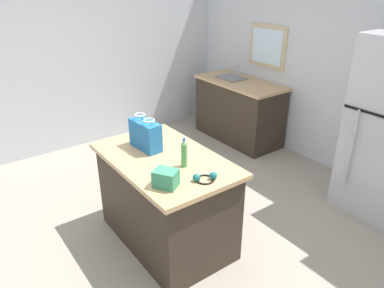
# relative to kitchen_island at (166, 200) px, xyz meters

# --- Properties ---
(ground) EXTENTS (6.46, 6.46, 0.00)m
(ground) POSITION_rel_kitchen_island_xyz_m (0.05, -0.04, -0.45)
(ground) COLOR #9E9384
(back_wall) EXTENTS (5.38, 0.13, 2.59)m
(back_wall) POSITION_rel_kitchen_island_xyz_m (0.03, 2.58, 0.85)
(back_wall) COLOR silver
(back_wall) RESTS_ON ground
(left_wall) EXTENTS (0.10, 5.25, 2.59)m
(left_wall) POSITION_rel_kitchen_island_xyz_m (-2.64, -0.04, 0.85)
(left_wall) COLOR silver
(left_wall) RESTS_ON ground
(kitchen_island) EXTENTS (1.35, 0.85, 0.89)m
(kitchen_island) POSITION_rel_kitchen_island_xyz_m (0.00, 0.00, 0.00)
(kitchen_island) COLOR #33281E
(kitchen_island) RESTS_ON ground
(sink_counter) EXTENTS (1.39, 0.66, 1.10)m
(sink_counter) POSITION_rel_kitchen_island_xyz_m (-1.38, 2.19, 0.02)
(sink_counter) COLOR #33281E
(sink_counter) RESTS_ON ground
(shopping_bag) EXTENTS (0.35, 0.17, 0.31)m
(shopping_bag) POSITION_rel_kitchen_island_xyz_m (-0.27, -0.03, 0.58)
(shopping_bag) COLOR #236BAD
(shopping_bag) RESTS_ON kitchen_island
(small_box) EXTENTS (0.22, 0.21, 0.14)m
(small_box) POSITION_rel_kitchen_island_xyz_m (0.41, -0.25, 0.51)
(small_box) COLOR #388E66
(small_box) RESTS_ON kitchen_island
(bottle) EXTENTS (0.05, 0.05, 0.26)m
(bottle) POSITION_rel_kitchen_island_xyz_m (0.23, 0.05, 0.56)
(bottle) COLOR #4C9956
(bottle) RESTS_ON kitchen_island
(ear_defenders) EXTENTS (0.20, 0.20, 0.06)m
(ear_defenders) POSITION_rel_kitchen_island_xyz_m (0.52, 0.05, 0.46)
(ear_defenders) COLOR black
(ear_defenders) RESTS_ON kitchen_island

